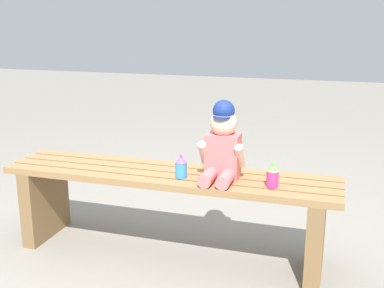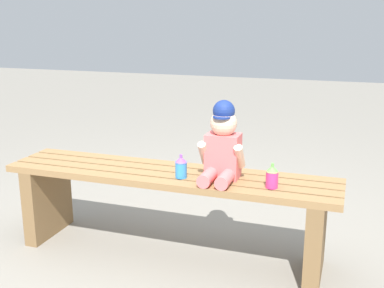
{
  "view_description": "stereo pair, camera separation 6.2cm",
  "coord_description": "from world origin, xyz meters",
  "px_view_note": "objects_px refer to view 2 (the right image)",
  "views": [
    {
      "loc": [
        0.85,
        -2.29,
        1.28
      ],
      "look_at": [
        0.15,
        -0.05,
        0.66
      ],
      "focal_mm": 44.81,
      "sensor_mm": 36.0,
      "label": 1
    },
    {
      "loc": [
        0.91,
        -2.27,
        1.28
      ],
      "look_at": [
        0.15,
        -0.05,
        0.66
      ],
      "focal_mm": 44.81,
      "sensor_mm": 36.0,
      "label": 2
    }
  ],
  "objects_px": {
    "child_figure": "(222,145)",
    "sippy_cup_left": "(181,167)",
    "park_bench": "(169,198)",
    "sippy_cup_right": "(272,176)"
  },
  "relations": [
    {
      "from": "child_figure",
      "to": "sippy_cup_left",
      "type": "distance_m",
      "value": 0.24
    },
    {
      "from": "sippy_cup_left",
      "to": "child_figure",
      "type": "bearing_deg",
      "value": 15.63
    },
    {
      "from": "park_bench",
      "to": "sippy_cup_left",
      "type": "xyz_separation_m",
      "value": [
        0.09,
        -0.07,
        0.21
      ]
    },
    {
      "from": "child_figure",
      "to": "sippy_cup_right",
      "type": "height_order",
      "value": "child_figure"
    },
    {
      "from": "sippy_cup_right",
      "to": "child_figure",
      "type": "bearing_deg",
      "value": 168.03
    },
    {
      "from": "sippy_cup_left",
      "to": "sippy_cup_right",
      "type": "bearing_deg",
      "value": 0.0
    },
    {
      "from": "child_figure",
      "to": "sippy_cup_right",
      "type": "bearing_deg",
      "value": -11.97
    },
    {
      "from": "park_bench",
      "to": "child_figure",
      "type": "relative_size",
      "value": 4.48
    },
    {
      "from": "sippy_cup_left",
      "to": "park_bench",
      "type": "bearing_deg",
      "value": 144.72
    },
    {
      "from": "child_figure",
      "to": "sippy_cup_left",
      "type": "height_order",
      "value": "child_figure"
    }
  ]
}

